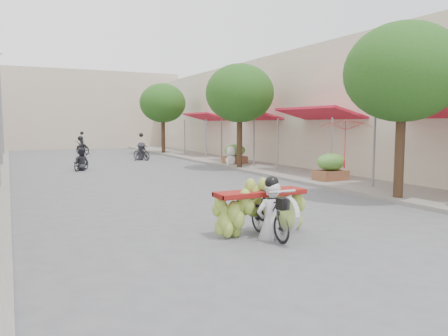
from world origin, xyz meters
TOP-DOWN VIEW (x-y plane):
  - ground at (0.00, 0.00)m, footprint 120.00×120.00m
  - sidewalk_right at (7.00, 15.00)m, footprint 4.00×60.00m
  - shophouse_row_right at (11.99, 14.00)m, footprint 9.77×40.00m
  - far_building at (0.00, 38.00)m, footprint 20.00×6.00m
  - utility_pole_back at (-5.40, 30.00)m, footprint 0.60×0.24m
  - street_tree_near at (5.40, 4.00)m, footprint 3.40×3.40m
  - street_tree_mid at (5.40, 14.00)m, footprint 3.40×3.40m
  - street_tree_far at (5.40, 26.00)m, footprint 3.40×3.40m
  - produce_crate_mid at (6.20, 8.00)m, footprint 1.20×0.88m
  - produce_crate_far at (6.20, 16.00)m, footprint 1.20×0.88m
  - banana_motorbike at (-0.29, 2.27)m, footprint 2.20×1.80m
  - market_umbrella at (5.99, 6.95)m, footprint 2.27×2.27m
  - pedestrian at (5.74, 15.58)m, footprint 1.07×1.01m
  - bg_motorbike_a at (-1.82, 16.99)m, footprint 1.24×1.53m
  - bg_motorbike_b at (2.45, 21.45)m, footprint 1.19×1.62m
  - bg_motorbike_c at (-0.07, 28.54)m, footprint 1.20×1.89m

SIDE VIEW (x-z plane):
  - ground at x=0.00m, z-range 0.00..0.00m
  - sidewalk_right at x=7.00m, z-range 0.00..0.12m
  - produce_crate_mid at x=6.20m, z-range 0.13..1.29m
  - produce_crate_far at x=6.20m, z-range 0.13..1.29m
  - banana_motorbike at x=-0.29m, z-range -0.36..1.80m
  - bg_motorbike_a at x=-1.82m, z-range -0.20..1.75m
  - bg_motorbike_c at x=-0.07m, z-range -0.20..1.75m
  - bg_motorbike_b at x=2.45m, z-range -0.11..1.84m
  - pedestrian at x=5.74m, z-range 0.12..2.00m
  - market_umbrella at x=5.99m, z-range 1.60..3.44m
  - shophouse_row_right at x=11.99m, z-range 0.00..6.00m
  - far_building at x=0.00m, z-range 0.00..7.00m
  - street_tree_near at x=5.40m, z-range 1.16..6.41m
  - street_tree_mid at x=5.40m, z-range 1.16..6.41m
  - street_tree_far at x=5.40m, z-range 1.16..6.41m
  - utility_pole_back at x=-5.40m, z-range 0.03..8.03m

